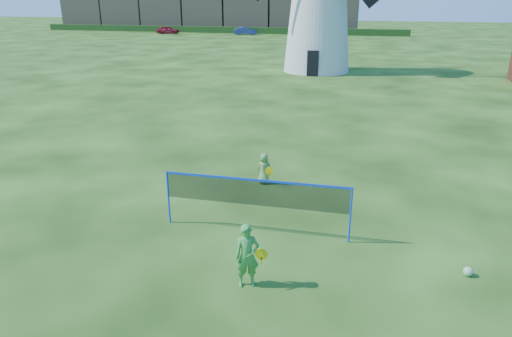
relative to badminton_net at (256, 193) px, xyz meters
The scene contains 9 objects.
ground 1.27m from the badminton_net, 134.61° to the left, with size 220.00×220.00×0.00m, color black.
badminton_net is the anchor object (origin of this frame).
player_girl 2.54m from the badminton_net, 80.98° to the right, with size 0.74×0.53×1.47m.
player_boy 3.57m from the badminton_net, 98.41° to the left, with size 0.64×0.43×1.07m.
play_ball 5.44m from the badminton_net, 10.44° to the right, with size 0.22×0.22×0.22m, color green.
terraced_houses 77.20m from the badminton_net, 110.20° to the left, with size 53.09×8.40×8.12m.
hedge 70.09m from the badminton_net, 108.64° to the left, with size 62.00×0.80×1.00m, color #193814.
car_left 69.23m from the badminton_net, 115.10° to the left, with size 1.47×3.65×1.24m, color maroon.
car_right 65.67m from the badminton_net, 104.64° to the left, with size 1.27×3.64×1.20m, color navy.
Camera 1 is at (3.02, -11.55, 6.10)m, focal length 33.01 mm.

